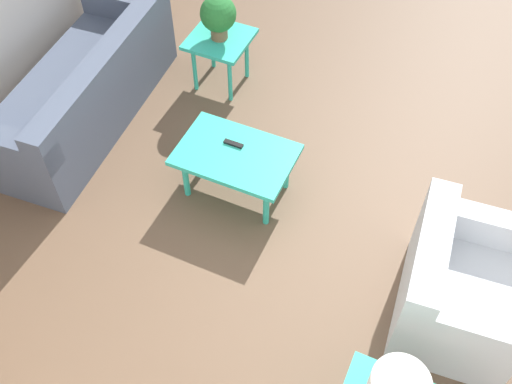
# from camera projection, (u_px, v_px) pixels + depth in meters

# --- Properties ---
(ground_plane) EXTENTS (14.00, 14.00, 0.00)m
(ground_plane) POSITION_uv_depth(u_px,v_px,m) (307.00, 227.00, 4.78)
(ground_plane) COLOR brown
(sofa) EXTENTS (1.01, 2.20, 0.80)m
(sofa) POSITION_uv_depth(u_px,v_px,m) (84.00, 91.00, 5.33)
(sofa) COLOR #4C566B
(sofa) RESTS_ON ground_plane
(armchair) EXTENTS (0.85, 1.05, 0.81)m
(armchair) POSITION_uv_depth(u_px,v_px,m) (454.00, 288.00, 4.07)
(armchair) COLOR silver
(armchair) RESTS_ON ground_plane
(coffee_table) EXTENTS (0.91, 0.61, 0.46)m
(coffee_table) POSITION_uv_depth(u_px,v_px,m) (236.00, 158.00, 4.70)
(coffee_table) COLOR #2DB79E
(coffee_table) RESTS_ON ground_plane
(side_table_plant) EXTENTS (0.55, 0.55, 0.53)m
(side_table_plant) POSITION_uv_depth(u_px,v_px,m) (220.00, 45.00, 5.51)
(side_table_plant) COLOR #2DB79E
(side_table_plant) RESTS_ON ground_plane
(potted_plant) EXTENTS (0.32, 0.32, 0.41)m
(potted_plant) POSITION_uv_depth(u_px,v_px,m) (218.00, 15.00, 5.26)
(potted_plant) COLOR brown
(potted_plant) RESTS_ON side_table_plant
(remote_control) EXTENTS (0.16, 0.04, 0.02)m
(remote_control) POSITION_uv_depth(u_px,v_px,m) (233.00, 144.00, 4.71)
(remote_control) COLOR black
(remote_control) RESTS_ON coffee_table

